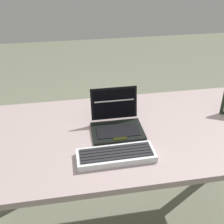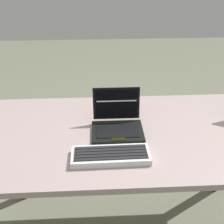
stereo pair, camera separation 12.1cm
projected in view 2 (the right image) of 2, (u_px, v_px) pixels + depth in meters
The scene contains 3 objects.
desk at pixel (127, 149), 1.33m from camera, with size 1.47×0.70×0.75m.
laptop_front at pixel (117, 123), 1.27m from camera, with size 0.24×0.20×0.18m.
external_keyboard at pixel (111, 155), 1.10m from camera, with size 0.33×0.12×0.03m.
Camera 2 is at (-0.13, -1.03, 1.50)m, focal length 42.82 mm.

